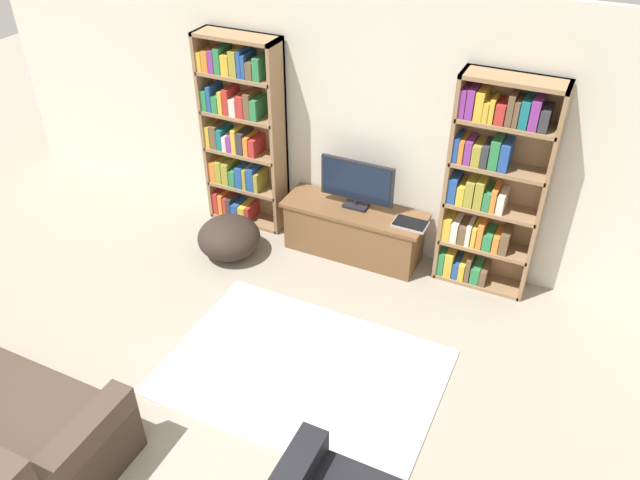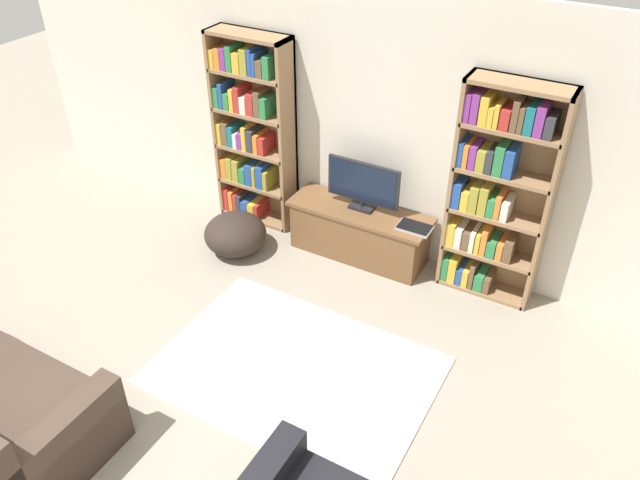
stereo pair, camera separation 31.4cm
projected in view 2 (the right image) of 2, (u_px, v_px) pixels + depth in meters
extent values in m
cube|color=silver|center=(381.00, 127.00, 5.82)|extent=(8.80, 0.06, 2.60)
cube|color=#93704C|center=(222.00, 124.00, 6.54)|extent=(0.04, 0.30, 2.03)
cube|color=#93704C|center=(288.00, 141.00, 6.21)|extent=(0.04, 0.30, 2.03)
cube|color=#93704C|center=(261.00, 128.00, 6.47)|extent=(0.85, 0.04, 2.03)
cube|color=#93704C|center=(248.00, 34.00, 5.80)|extent=(0.85, 0.30, 0.04)
cube|color=#93704C|center=(260.00, 215.00, 6.95)|extent=(0.82, 0.30, 0.04)
cube|color=#B72D28|center=(232.00, 196.00, 7.00)|extent=(0.06, 0.24, 0.26)
cube|color=orange|center=(236.00, 198.00, 6.98)|extent=(0.05, 0.24, 0.24)
cube|color=#B72D28|center=(240.00, 200.00, 6.96)|extent=(0.04, 0.24, 0.22)
cube|color=#333338|center=(244.00, 201.00, 6.94)|extent=(0.05, 0.24, 0.22)
cube|color=#234C99|center=(249.00, 205.00, 6.93)|extent=(0.08, 0.24, 0.17)
cube|color=gold|center=(256.00, 207.00, 6.89)|extent=(0.08, 0.24, 0.16)
cube|color=#B72D28|center=(261.00, 209.00, 6.86)|extent=(0.05, 0.24, 0.17)
cube|color=#93704C|center=(257.00, 183.00, 6.71)|extent=(0.82, 0.30, 0.04)
cube|color=orange|center=(229.00, 165.00, 6.77)|extent=(0.07, 0.24, 0.23)
cube|color=#9E9333|center=(235.00, 166.00, 6.73)|extent=(0.07, 0.24, 0.25)
cube|color=#9E9333|center=(241.00, 168.00, 6.70)|extent=(0.08, 0.24, 0.24)
cube|color=#2D7F47|center=(248.00, 172.00, 6.69)|extent=(0.07, 0.24, 0.18)
cube|color=#234C99|center=(254.00, 172.00, 6.64)|extent=(0.08, 0.24, 0.23)
cube|color=#9E9333|center=(259.00, 174.00, 6.61)|extent=(0.04, 0.24, 0.23)
cube|color=#234C99|center=(265.00, 174.00, 6.58)|extent=(0.08, 0.24, 0.25)
cube|color=#9E9333|center=(270.00, 178.00, 6.56)|extent=(0.05, 0.24, 0.21)
cube|color=#93704C|center=(255.00, 149.00, 6.48)|extent=(0.82, 0.30, 0.04)
cube|color=gold|center=(225.00, 130.00, 6.54)|extent=(0.05, 0.24, 0.23)
cube|color=brown|center=(230.00, 131.00, 6.51)|extent=(0.07, 0.24, 0.24)
cube|color=#196B75|center=(236.00, 134.00, 6.49)|extent=(0.06, 0.24, 0.22)
cube|color=silver|center=(241.00, 138.00, 6.48)|extent=(0.05, 0.24, 0.16)
cube|color=#7F338C|center=(245.00, 138.00, 6.45)|extent=(0.06, 0.24, 0.17)
cube|color=gold|center=(250.00, 136.00, 6.41)|extent=(0.05, 0.24, 0.25)
cube|color=#333338|center=(255.00, 138.00, 6.39)|extent=(0.08, 0.24, 0.23)
cube|color=orange|center=(261.00, 141.00, 6.37)|extent=(0.05, 0.24, 0.20)
cube|color=#B72D28|center=(267.00, 143.00, 6.34)|extent=(0.06, 0.24, 0.18)
cube|color=#93704C|center=(253.00, 112.00, 6.25)|extent=(0.82, 0.30, 0.04)
cube|color=#2D7F47|center=(222.00, 95.00, 6.31)|extent=(0.06, 0.24, 0.21)
cube|color=#234C99|center=(227.00, 94.00, 6.27)|extent=(0.05, 0.24, 0.26)
cube|color=#2D7F47|center=(232.00, 99.00, 6.27)|extent=(0.07, 0.24, 0.17)
cube|color=gold|center=(237.00, 97.00, 6.23)|extent=(0.05, 0.24, 0.23)
cube|color=#B72D28|center=(242.00, 97.00, 6.19)|extent=(0.06, 0.24, 0.26)
cube|color=silver|center=(249.00, 102.00, 6.19)|extent=(0.07, 0.24, 0.17)
cube|color=#B72D28|center=(256.00, 102.00, 6.14)|extent=(0.08, 0.24, 0.21)
cube|color=brown|center=(262.00, 102.00, 6.10)|extent=(0.07, 0.24, 0.25)
cube|color=#2D7F47|center=(269.00, 106.00, 6.08)|extent=(0.07, 0.24, 0.21)
cube|color=#93704C|center=(250.00, 73.00, 6.01)|extent=(0.82, 0.30, 0.04)
cube|color=gold|center=(218.00, 56.00, 6.08)|extent=(0.05, 0.24, 0.18)
cube|color=orange|center=(223.00, 56.00, 6.05)|extent=(0.07, 0.24, 0.20)
cube|color=#7F338C|center=(229.00, 57.00, 6.02)|extent=(0.06, 0.24, 0.22)
cube|color=#2D7F47|center=(235.00, 57.00, 5.99)|extent=(0.06, 0.24, 0.24)
cube|color=gold|center=(242.00, 60.00, 5.97)|extent=(0.08, 0.24, 0.19)
cube|color=#9E9333|center=(249.00, 59.00, 5.92)|extent=(0.08, 0.24, 0.24)
cube|color=#234C99|center=(255.00, 60.00, 5.89)|extent=(0.04, 0.24, 0.25)
cube|color=#234C99|center=(259.00, 63.00, 5.88)|extent=(0.04, 0.24, 0.22)
cube|color=brown|center=(265.00, 67.00, 5.87)|extent=(0.07, 0.24, 0.17)
cube|color=#2D7F47|center=(272.00, 66.00, 5.82)|extent=(0.07, 0.24, 0.21)
cube|color=#93704C|center=(455.00, 184.00, 5.51)|extent=(0.04, 0.30, 2.03)
cube|color=#93704C|center=(549.00, 209.00, 5.18)|extent=(0.04, 0.30, 2.03)
cube|color=#93704C|center=(505.00, 189.00, 5.44)|extent=(0.85, 0.04, 2.03)
cube|color=#93704C|center=(522.00, 84.00, 4.77)|extent=(0.85, 0.30, 0.04)
cube|color=#93704C|center=(483.00, 286.00, 5.92)|extent=(0.82, 0.30, 0.04)
cube|color=#2D7F47|center=(448.00, 264.00, 5.97)|extent=(0.06, 0.24, 0.24)
cube|color=gold|center=(455.00, 266.00, 5.94)|extent=(0.07, 0.24, 0.25)
cube|color=#234C99|center=(462.00, 272.00, 5.94)|extent=(0.06, 0.24, 0.17)
cube|color=gold|center=(468.00, 274.00, 5.91)|extent=(0.06, 0.24, 0.17)
cube|color=brown|center=(475.00, 272.00, 5.87)|extent=(0.04, 0.24, 0.25)
cube|color=#2D7F47|center=(481.00, 278.00, 5.86)|extent=(0.08, 0.24, 0.17)
cube|color=brown|center=(489.00, 281.00, 5.83)|extent=(0.06, 0.24, 0.16)
cube|color=#93704C|center=(490.00, 252.00, 5.69)|extent=(0.82, 0.30, 0.04)
cube|color=gold|center=(454.00, 230.00, 5.74)|extent=(0.08, 0.24, 0.23)
cube|color=silver|center=(462.00, 233.00, 5.72)|extent=(0.06, 0.24, 0.20)
cube|color=brown|center=(469.00, 236.00, 5.69)|extent=(0.07, 0.24, 0.18)
cube|color=silver|center=(475.00, 237.00, 5.67)|extent=(0.04, 0.24, 0.20)
cube|color=gold|center=(481.00, 239.00, 5.65)|extent=(0.04, 0.24, 0.20)
cube|color=orange|center=(487.00, 238.00, 5.61)|extent=(0.05, 0.24, 0.25)
cube|color=#2D7F47|center=(494.00, 245.00, 5.61)|extent=(0.08, 0.24, 0.16)
cube|color=orange|center=(502.00, 247.00, 5.57)|extent=(0.06, 0.24, 0.16)
cube|color=brown|center=(511.00, 247.00, 5.53)|extent=(0.07, 0.24, 0.21)
cube|color=#93704C|center=(497.00, 214.00, 5.45)|extent=(0.82, 0.30, 0.04)
cube|color=#234C99|center=(460.00, 191.00, 5.50)|extent=(0.08, 0.24, 0.24)
cube|color=gold|center=(468.00, 197.00, 5.49)|extent=(0.07, 0.24, 0.18)
cube|color=#9E9333|center=(477.00, 196.00, 5.44)|extent=(0.08, 0.24, 0.25)
cube|color=#9E9333|center=(486.00, 197.00, 5.40)|extent=(0.07, 0.24, 0.26)
cube|color=#2D7F47|center=(494.00, 204.00, 5.40)|extent=(0.06, 0.24, 0.17)
cube|color=orange|center=(501.00, 203.00, 5.36)|extent=(0.05, 0.24, 0.22)
cube|color=silver|center=(507.00, 207.00, 5.35)|extent=(0.06, 0.24, 0.18)
cube|color=#93704C|center=(505.00, 174.00, 5.22)|extent=(0.82, 0.30, 0.04)
cube|color=#234C99|center=(464.00, 151.00, 5.28)|extent=(0.05, 0.24, 0.22)
cube|color=orange|center=(469.00, 153.00, 5.27)|extent=(0.04, 0.24, 0.21)
cube|color=#7F338C|center=(476.00, 154.00, 5.24)|extent=(0.06, 0.24, 0.21)
cube|color=#9E9333|center=(484.00, 157.00, 5.22)|extent=(0.07, 0.24, 0.19)
cube|color=#333338|center=(492.00, 158.00, 5.19)|extent=(0.06, 0.24, 0.20)
cube|color=#2D7F47|center=(502.00, 157.00, 5.14)|extent=(0.08, 0.24, 0.26)
cube|color=#234C99|center=(512.00, 161.00, 5.11)|extent=(0.08, 0.24, 0.24)
cube|color=#93704C|center=(513.00, 129.00, 4.98)|extent=(0.82, 0.30, 0.04)
cube|color=#7F338C|center=(471.00, 104.00, 5.04)|extent=(0.05, 0.24, 0.24)
cube|color=#7F338C|center=(479.00, 105.00, 5.01)|extent=(0.06, 0.24, 0.25)
cube|color=gold|center=(488.00, 108.00, 4.99)|extent=(0.07, 0.24, 0.24)
cube|color=gold|center=(494.00, 113.00, 4.98)|extent=(0.04, 0.24, 0.17)
cube|color=gold|center=(500.00, 113.00, 4.96)|extent=(0.04, 0.24, 0.20)
cube|color=#B72D28|center=(508.00, 116.00, 4.94)|extent=(0.08, 0.24, 0.17)
cube|color=brown|center=(518.00, 113.00, 4.88)|extent=(0.05, 0.24, 0.26)
cube|color=brown|center=(524.00, 117.00, 4.87)|extent=(0.04, 0.24, 0.21)
cube|color=#196B75|center=(532.00, 117.00, 4.85)|extent=(0.07, 0.24, 0.23)
cube|color=#7F338C|center=(543.00, 118.00, 4.81)|extent=(0.07, 0.24, 0.25)
cube|color=#333338|center=(552.00, 124.00, 4.80)|extent=(0.07, 0.24, 0.18)
cube|color=brown|center=(359.00, 234.00, 6.23)|extent=(1.35, 0.44, 0.49)
cube|color=brown|center=(360.00, 212.00, 6.08)|extent=(1.43, 0.47, 0.04)
cube|color=black|center=(362.00, 207.00, 6.10)|extent=(0.24, 0.16, 0.03)
cylinder|color=black|center=(362.00, 203.00, 6.07)|extent=(0.04, 0.04, 0.05)
cube|color=black|center=(363.00, 182.00, 5.94)|extent=(0.74, 0.04, 0.42)
cube|color=black|center=(362.00, 183.00, 5.93)|extent=(0.69, 0.00, 0.38)
cube|color=#B7B7BC|center=(415.00, 228.00, 5.80)|extent=(0.32, 0.21, 0.02)
cube|color=black|center=(415.00, 227.00, 5.79)|extent=(0.31, 0.20, 0.00)
cube|color=beige|center=(295.00, 370.00, 5.06)|extent=(2.18, 1.53, 0.02)
cube|color=#423328|center=(65.00, 453.00, 4.08)|extent=(0.18, 0.99, 0.60)
ellipsoid|color=#2D231E|center=(235.00, 234.00, 6.32)|extent=(0.63, 0.63, 0.40)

